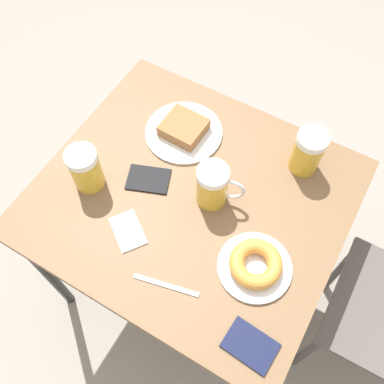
{
  "coord_description": "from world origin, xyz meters",
  "views": [
    {
      "loc": [
        0.53,
        0.31,
        1.84
      ],
      "look_at": [
        0.0,
        0.0,
        0.75
      ],
      "focal_mm": 40.0,
      "sensor_mm": 36.0,
      "label": 1
    }
  ],
  "objects_px": {
    "napkin_folded": "(128,231)",
    "passport_far_edge": "(148,179)",
    "beer_mug_left": "(308,151)",
    "beer_mug_center": "(85,168)",
    "plate_with_donut": "(255,265)",
    "fork": "(166,285)",
    "beer_mug_right": "(213,186)",
    "passport_near_edge": "(250,345)",
    "plate_with_cake": "(184,130)"
  },
  "relations": [
    {
      "from": "plate_with_donut",
      "to": "napkin_folded",
      "type": "height_order",
      "value": "plate_with_donut"
    },
    {
      "from": "fork",
      "to": "passport_far_edge",
      "type": "distance_m",
      "value": 0.33
    },
    {
      "from": "plate_with_donut",
      "to": "plate_with_cake",
      "type": "bearing_deg",
      "value": -126.57
    },
    {
      "from": "beer_mug_left",
      "to": "fork",
      "type": "bearing_deg",
      "value": -16.74
    },
    {
      "from": "napkin_folded",
      "to": "passport_far_edge",
      "type": "relative_size",
      "value": 0.92
    },
    {
      "from": "beer_mug_right",
      "to": "passport_near_edge",
      "type": "xyz_separation_m",
      "value": [
        0.32,
        0.28,
        -0.07
      ]
    },
    {
      "from": "plate_with_cake",
      "to": "beer_mug_left",
      "type": "height_order",
      "value": "beer_mug_left"
    },
    {
      "from": "plate_with_donut",
      "to": "fork",
      "type": "relative_size",
      "value": 1.13
    },
    {
      "from": "beer_mug_left",
      "to": "beer_mug_center",
      "type": "relative_size",
      "value": 1.0
    },
    {
      "from": "beer_mug_left",
      "to": "beer_mug_right",
      "type": "height_order",
      "value": "same"
    },
    {
      "from": "plate_with_donut",
      "to": "passport_far_edge",
      "type": "bearing_deg",
      "value": -102.62
    },
    {
      "from": "plate_with_donut",
      "to": "beer_mug_center",
      "type": "bearing_deg",
      "value": -89.75
    },
    {
      "from": "napkin_folded",
      "to": "passport_near_edge",
      "type": "height_order",
      "value": "passport_near_edge"
    },
    {
      "from": "plate_with_cake",
      "to": "beer_mug_right",
      "type": "bearing_deg",
      "value": 49.92
    },
    {
      "from": "napkin_folded",
      "to": "passport_near_edge",
      "type": "xyz_separation_m",
      "value": [
        0.1,
        0.43,
        0.0
      ]
    },
    {
      "from": "beer_mug_center",
      "to": "napkin_folded",
      "type": "xyz_separation_m",
      "value": [
        0.08,
        0.19,
        -0.07
      ]
    },
    {
      "from": "plate_with_donut",
      "to": "beer_mug_center",
      "type": "height_order",
      "value": "beer_mug_center"
    },
    {
      "from": "fork",
      "to": "passport_near_edge",
      "type": "xyz_separation_m",
      "value": [
        0.02,
        0.26,
        0.0
      ]
    },
    {
      "from": "napkin_folded",
      "to": "passport_far_edge",
      "type": "xyz_separation_m",
      "value": [
        -0.17,
        -0.04,
        0.0
      ]
    },
    {
      "from": "beer_mug_left",
      "to": "passport_far_edge",
      "type": "height_order",
      "value": "beer_mug_left"
    },
    {
      "from": "beer_mug_center",
      "to": "plate_with_donut",
      "type": "bearing_deg",
      "value": 90.25
    },
    {
      "from": "napkin_folded",
      "to": "fork",
      "type": "bearing_deg",
      "value": 65.8
    },
    {
      "from": "beer_mug_right",
      "to": "passport_near_edge",
      "type": "distance_m",
      "value": 0.43
    },
    {
      "from": "plate_with_donut",
      "to": "beer_mug_right",
      "type": "distance_m",
      "value": 0.24
    },
    {
      "from": "plate_with_cake",
      "to": "fork",
      "type": "bearing_deg",
      "value": 25.41
    },
    {
      "from": "beer_mug_left",
      "to": "passport_far_edge",
      "type": "distance_m",
      "value": 0.48
    },
    {
      "from": "beer_mug_center",
      "to": "fork",
      "type": "xyz_separation_m",
      "value": [
        0.16,
        0.37,
        -0.07
      ]
    },
    {
      "from": "beer_mug_left",
      "to": "napkin_folded",
      "type": "height_order",
      "value": "beer_mug_left"
    },
    {
      "from": "plate_with_donut",
      "to": "passport_near_edge",
      "type": "bearing_deg",
      "value": 23.14
    },
    {
      "from": "beer_mug_center",
      "to": "beer_mug_right",
      "type": "bearing_deg",
      "value": 110.97
    },
    {
      "from": "beer_mug_left",
      "to": "napkin_folded",
      "type": "distance_m",
      "value": 0.57
    },
    {
      "from": "passport_near_edge",
      "to": "passport_far_edge",
      "type": "height_order",
      "value": "same"
    },
    {
      "from": "plate_with_donut",
      "to": "beer_mug_left",
      "type": "xyz_separation_m",
      "value": [
        -0.37,
        -0.02,
        0.05
      ]
    },
    {
      "from": "fork",
      "to": "plate_with_cake",
      "type": "bearing_deg",
      "value": -154.59
    },
    {
      "from": "beer_mug_right",
      "to": "napkin_folded",
      "type": "bearing_deg",
      "value": -35.99
    },
    {
      "from": "plate_with_cake",
      "to": "beer_mug_right",
      "type": "xyz_separation_m",
      "value": [
        0.16,
        0.19,
        0.06
      ]
    },
    {
      "from": "plate_with_cake",
      "to": "passport_near_edge",
      "type": "distance_m",
      "value": 0.67
    },
    {
      "from": "beer_mug_left",
      "to": "passport_near_edge",
      "type": "bearing_deg",
      "value": 9.96
    },
    {
      "from": "plate_with_cake",
      "to": "passport_far_edge",
      "type": "bearing_deg",
      "value": -0.85
    },
    {
      "from": "fork",
      "to": "passport_far_edge",
      "type": "bearing_deg",
      "value": -138.83
    },
    {
      "from": "plate_with_donut",
      "to": "fork",
      "type": "height_order",
      "value": "plate_with_donut"
    },
    {
      "from": "passport_far_edge",
      "to": "beer_mug_right",
      "type": "bearing_deg",
      "value": 101.75
    },
    {
      "from": "plate_with_donut",
      "to": "fork",
      "type": "distance_m",
      "value": 0.24
    },
    {
      "from": "beer_mug_left",
      "to": "beer_mug_center",
      "type": "bearing_deg",
      "value": -54.59
    },
    {
      "from": "passport_far_edge",
      "to": "napkin_folded",
      "type": "bearing_deg",
      "value": 14.04
    },
    {
      "from": "beer_mug_center",
      "to": "beer_mug_right",
      "type": "relative_size",
      "value": 1.0
    },
    {
      "from": "fork",
      "to": "passport_far_edge",
      "type": "xyz_separation_m",
      "value": [
        -0.25,
        -0.22,
        0.0
      ]
    },
    {
      "from": "plate_with_donut",
      "to": "beer_mug_left",
      "type": "bearing_deg",
      "value": -177.13
    },
    {
      "from": "fork",
      "to": "passport_near_edge",
      "type": "relative_size",
      "value": 1.36
    },
    {
      "from": "plate_with_cake",
      "to": "passport_near_edge",
      "type": "height_order",
      "value": "plate_with_cake"
    }
  ]
}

